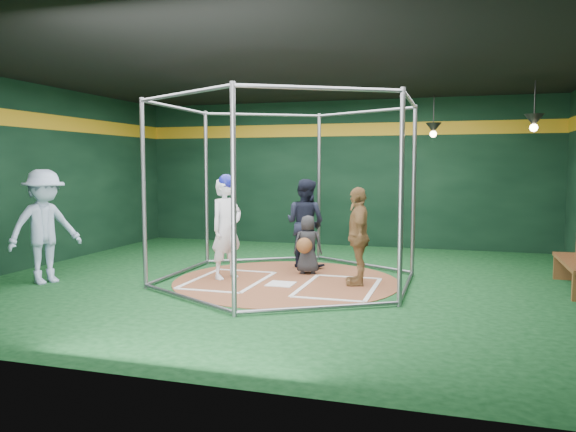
% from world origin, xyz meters
% --- Properties ---
extents(room_shell, '(10.10, 9.10, 3.53)m').
position_xyz_m(room_shell, '(0.00, 0.01, 1.75)').
color(room_shell, '#0C3515').
rests_on(room_shell, ground).
extents(clay_disc, '(3.80, 3.80, 0.01)m').
position_xyz_m(clay_disc, '(0.00, 0.00, 0.01)').
color(clay_disc, brown).
rests_on(clay_disc, ground).
extents(home_plate, '(0.43, 0.43, 0.01)m').
position_xyz_m(home_plate, '(0.00, -0.30, 0.02)').
color(home_plate, white).
rests_on(home_plate, clay_disc).
extents(batter_box_left, '(1.17, 1.77, 0.01)m').
position_xyz_m(batter_box_left, '(-0.95, -0.25, 0.02)').
color(batter_box_left, white).
rests_on(batter_box_left, clay_disc).
extents(batter_box_right, '(1.17, 1.77, 0.01)m').
position_xyz_m(batter_box_right, '(0.95, -0.25, 0.02)').
color(batter_box_right, white).
rests_on(batter_box_right, clay_disc).
extents(batting_cage, '(4.05, 4.67, 3.00)m').
position_xyz_m(batting_cage, '(-0.00, -0.00, 1.50)').
color(batting_cage, gray).
rests_on(batting_cage, ground).
extents(pendant_lamp_near, '(0.34, 0.34, 0.90)m').
position_xyz_m(pendant_lamp_near, '(2.20, 3.60, 2.74)').
color(pendant_lamp_near, black).
rests_on(pendant_lamp_near, room_shell).
extents(pendant_lamp_far, '(0.34, 0.34, 0.90)m').
position_xyz_m(pendant_lamp_far, '(4.00, 2.00, 2.74)').
color(pendant_lamp_far, black).
rests_on(pendant_lamp_far, room_shell).
extents(batter_figure, '(0.65, 0.75, 1.79)m').
position_xyz_m(batter_figure, '(-1.05, -0.08, 0.90)').
color(batter_figure, silver).
rests_on(batter_figure, clay_disc).
extents(visitor_leopard, '(0.59, 1.00, 1.59)m').
position_xyz_m(visitor_leopard, '(1.20, 0.07, 0.81)').
color(visitor_leopard, '#B4864D').
rests_on(visitor_leopard, clay_disc).
extents(catcher_figure, '(0.58, 0.62, 1.05)m').
position_xyz_m(catcher_figure, '(0.18, 0.71, 0.54)').
color(catcher_figure, black).
rests_on(catcher_figure, clay_disc).
extents(umpire, '(0.97, 0.85, 1.68)m').
position_xyz_m(umpire, '(-0.04, 1.36, 0.85)').
color(umpire, black).
rests_on(umpire, clay_disc).
extents(bystander_blue, '(1.14, 1.40, 1.89)m').
position_xyz_m(bystander_blue, '(-3.79, -1.27, 0.94)').
color(bystander_blue, '#A9BFDF').
rests_on(bystander_blue, ground).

